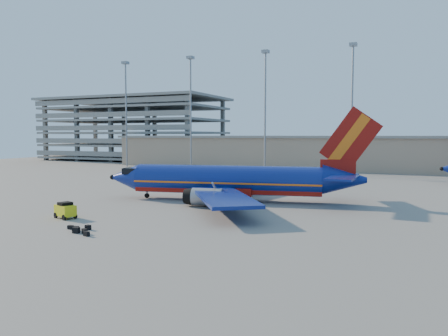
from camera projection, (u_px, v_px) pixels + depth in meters
The scene contains 7 objects.
ground at pixel (196, 197), 60.83m from camera, with size 220.00×220.00×0.00m, color slate.
terminal_building at pixel (337, 152), 109.57m from camera, with size 122.00×16.00×8.50m.
parking_garage at pixel (135, 126), 152.31m from camera, with size 62.00×32.00×21.40m.
light_mast_row at pixel (307, 96), 99.59m from camera, with size 101.60×1.60×28.65m.
aircraft_main at pixel (233, 181), 57.20m from camera, with size 35.67×34.01×12.18m.
baggage_tug at pixel (65, 210), 45.27m from camera, with size 2.71×2.14×1.70m.
luggage_pile at pixel (79, 230), 38.89m from camera, with size 3.85×2.49×0.51m.
Camera 1 is at (27.69, -53.77, 8.63)m, focal length 35.00 mm.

